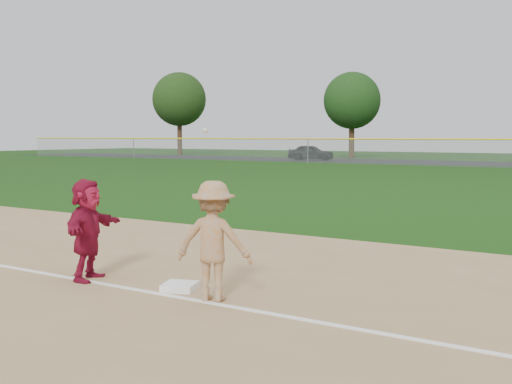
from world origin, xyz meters
The scene contains 8 objects.
ground centered at (0.00, 0.00, 0.00)m, with size 160.00×160.00×0.00m, color #143D0B.
foul_line centered at (0.00, -0.80, 0.03)m, with size 60.00×0.10×0.01m, color white.
first_base centered at (-0.03, -0.46, 0.07)m, with size 0.46×0.46×0.10m, color white.
base_runner centered at (-1.65, -0.71, 0.81)m, with size 1.46×0.46×1.57m, color maroon.
car_left centered at (-22.47, 45.16, 0.72)m, with size 1.69×4.19×1.43m, color black.
first_base_play centered at (0.72, -0.64, 0.83)m, with size 1.18×0.90×2.33m.
tree_0 centered at (-44.00, 52.00, 6.59)m, with size 6.40×6.40×9.81m.
tree_1 centered at (-22.00, 53.00, 5.83)m, with size 5.80×5.80×8.75m.
Camera 1 is at (5.86, -7.46, 2.24)m, focal length 45.00 mm.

